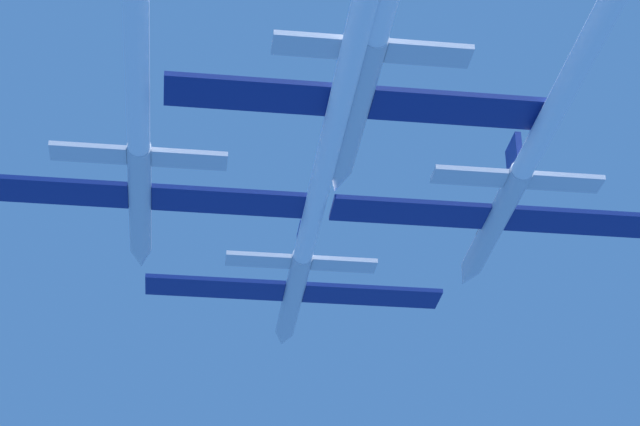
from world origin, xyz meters
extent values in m
cylinder|color=silver|center=(-0.24, 0.26, -0.20)|extent=(1.28, 11.62, 1.28)
cone|color=silver|center=(-0.24, 7.34, -0.20)|extent=(1.25, 2.56, 1.25)
ellipsoid|color=black|center=(-0.24, 2.81, 0.35)|extent=(0.89, 2.32, 0.64)
cube|color=navy|center=(-5.30, -0.32, -0.20)|extent=(8.83, 2.56, 0.28)
cube|color=navy|center=(4.81, -0.32, -0.20)|extent=(8.83, 2.56, 0.28)
cube|color=navy|center=(-0.24, -4.39, 1.37)|extent=(0.33, 2.09, 1.86)
cube|color=silver|center=(-2.87, -4.62, -0.20)|extent=(3.97, 1.53, 0.28)
cube|color=silver|center=(2.38, -4.62, -0.20)|extent=(3.97, 1.53, 0.28)
cylinder|color=white|center=(-0.24, -25.39, -0.20)|extent=(1.15, 39.67, 1.15)
cylinder|color=silver|center=(-9.97, -10.75, 0.02)|extent=(1.28, 11.62, 1.28)
cone|color=silver|center=(-9.97, -3.66, 0.02)|extent=(1.25, 2.56, 1.25)
ellipsoid|color=black|center=(-9.97, -8.19, 0.56)|extent=(0.89, 2.32, 0.64)
cube|color=navy|center=(-15.02, -11.33, 0.02)|extent=(8.83, 2.56, 0.28)
cube|color=navy|center=(-4.92, -11.33, 0.02)|extent=(8.83, 2.56, 0.28)
cube|color=navy|center=(-9.97, -15.39, 1.59)|extent=(0.33, 2.09, 1.86)
cube|color=silver|center=(-12.60, -15.63, 0.02)|extent=(3.97, 1.53, 0.28)
cube|color=silver|center=(-7.34, -15.63, 0.02)|extent=(3.97, 1.53, 0.28)
cylinder|color=silver|center=(10.14, -11.41, -0.35)|extent=(1.28, 11.62, 1.28)
cone|color=silver|center=(10.14, -4.32, -0.35)|extent=(1.25, 2.56, 1.25)
ellipsoid|color=black|center=(10.14, -8.86, 0.19)|extent=(0.89, 2.32, 0.64)
cube|color=navy|center=(5.08, -11.99, -0.35)|extent=(8.83, 2.56, 0.28)
cube|color=navy|center=(15.19, -11.99, -0.35)|extent=(8.83, 2.56, 0.28)
cube|color=navy|center=(10.14, -16.06, 1.21)|extent=(0.33, 2.09, 1.86)
cube|color=silver|center=(7.51, -16.29, -0.35)|extent=(3.97, 1.53, 0.28)
cube|color=silver|center=(12.76, -16.29, -0.35)|extent=(3.97, 1.53, 0.28)
cylinder|color=silver|center=(0.73, -21.14, 0.23)|extent=(1.28, 11.62, 1.28)
cone|color=silver|center=(0.73, -14.05, 0.23)|extent=(1.25, 2.56, 1.25)
ellipsoid|color=black|center=(0.73, -18.58, 0.78)|extent=(0.89, 2.32, 0.64)
cube|color=navy|center=(-4.33, -21.72, 0.23)|extent=(8.83, 2.56, 0.28)
cube|color=navy|center=(5.78, -21.72, 0.23)|extent=(8.83, 2.56, 0.28)
cube|color=navy|center=(0.73, -25.79, 1.80)|extent=(0.33, 2.09, 1.86)
cube|color=silver|center=(-1.90, -26.02, 0.23)|extent=(3.97, 1.53, 0.28)
cube|color=silver|center=(3.35, -26.02, 0.23)|extent=(3.97, 1.53, 0.28)
camera|label=1|loc=(-7.08, -70.26, -32.79)|focal=67.71mm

